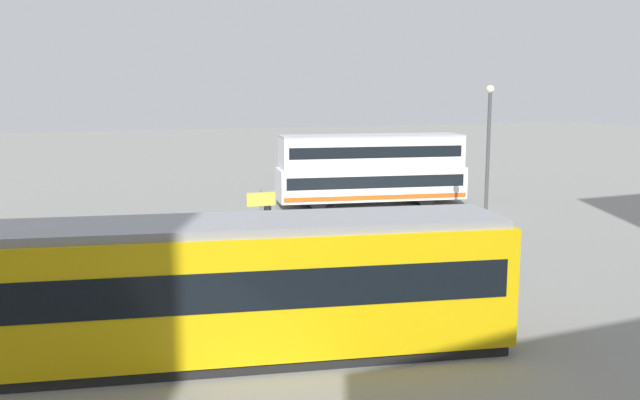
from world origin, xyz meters
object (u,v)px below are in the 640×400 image
Objects in this scene: double_decker_bus at (371,169)px; pedestrian_crossing at (470,226)px; pedestrian_near_railing at (268,218)px; info_sign at (261,210)px; street_lamp at (488,147)px; tram_yellow at (179,289)px.

double_decker_bus is 6.23× the size of pedestrian_crossing.
info_sign reaches higher than pedestrian_near_railing.
street_lamp is at bearing 99.47° from double_decker_bus.
pedestrian_near_railing is 8.31m from pedestrian_crossing.
double_decker_bus is 11.38m from pedestrian_crossing.
pedestrian_crossing is at bearing -149.80° from tram_yellow.
double_decker_bus is at bearing -80.53° from street_lamp.
tram_yellow is 10.34m from info_sign.
tram_yellow is at bearing 63.33° from info_sign.
street_lamp is (-10.42, -0.59, 2.03)m from info_sign.
pedestrian_near_railing is at bearing -115.53° from tram_yellow.
street_lamp reaches higher than pedestrian_crossing.
info_sign is at bearing 68.64° from pedestrian_near_railing.
info_sign is 0.40× the size of street_lamp.
pedestrian_crossing is (-12.65, -7.36, -0.74)m from tram_yellow.
pedestrian_near_railing is at bearing -111.36° from info_sign.
pedestrian_crossing is 0.26× the size of street_lamp.
pedestrian_crossing is (0.94, 11.30, -0.99)m from double_decker_bus.
double_decker_bus is at bearing -126.06° from tram_yellow.
street_lamp is at bearing -134.40° from pedestrian_crossing.
double_decker_bus reaches higher than info_sign.
pedestrian_near_railing is at bearing -12.31° from street_lamp.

